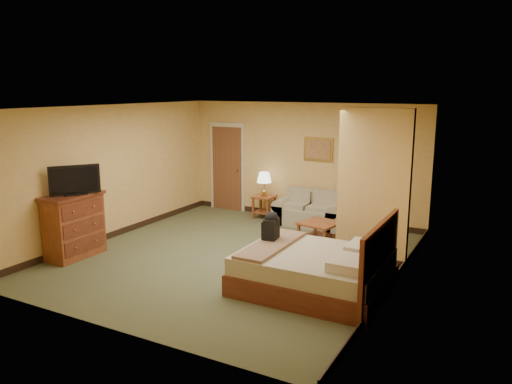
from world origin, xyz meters
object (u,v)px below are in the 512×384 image
Objects in this scene: dresser at (74,225)px; bed at (317,270)px; loveseat at (310,214)px; coffee_table at (320,228)px.

dresser is 4.34m from bed.
loveseat is 3.56m from bed.
dresser is at bearing -126.32° from loveseat.
loveseat is 1.33× the size of dresser.
dresser is 0.54× the size of bed.
dresser reaches higher than loveseat.
loveseat is at bearing 114.12° from bed.
loveseat is 1.33m from coffee_table.
coffee_table is at bearing 37.70° from dresser.
coffee_table is 4.44m from dresser.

